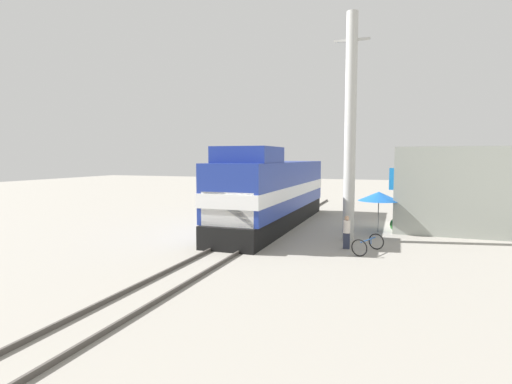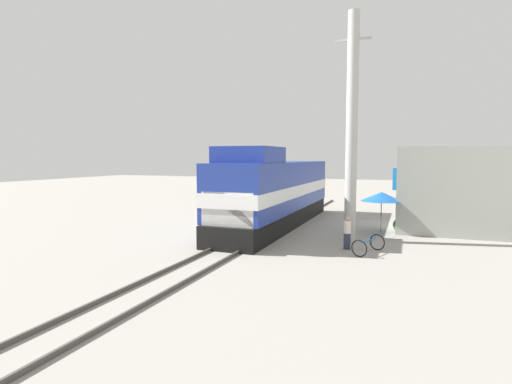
{
  "view_description": "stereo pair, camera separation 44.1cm",
  "coord_description": "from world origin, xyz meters",
  "px_view_note": "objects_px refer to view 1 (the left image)",
  "views": [
    {
      "loc": [
        7.46,
        -22.05,
        4.36
      ],
      "look_at": [
        1.2,
        -4.55,
        2.76
      ],
      "focal_mm": 28.0,
      "sensor_mm": 36.0,
      "label": 1
    },
    {
      "loc": [
        7.87,
        -21.9,
        4.36
      ],
      "look_at": [
        1.2,
        -4.55,
        2.76
      ],
      "focal_mm": 28.0,
      "sensor_mm": 36.0,
      "label": 2
    }
  ],
  "objects_px": {
    "person_bystander": "(347,231)",
    "utility_pole": "(350,128)",
    "locomotive": "(273,192)",
    "bicycle": "(368,244)",
    "billboard_sign": "(402,184)",
    "vendor_umbrella": "(379,196)"
  },
  "relations": [
    {
      "from": "person_bystander",
      "to": "locomotive",
      "type": "bearing_deg",
      "value": 137.62
    },
    {
      "from": "billboard_sign",
      "to": "person_bystander",
      "type": "xyz_separation_m",
      "value": [
        -2.51,
        -7.54,
        -1.86
      ]
    },
    {
      "from": "locomotive",
      "to": "bicycle",
      "type": "height_order",
      "value": "locomotive"
    },
    {
      "from": "locomotive",
      "to": "utility_pole",
      "type": "distance_m",
      "value": 6.84
    },
    {
      "from": "billboard_sign",
      "to": "person_bystander",
      "type": "distance_m",
      "value": 8.16
    },
    {
      "from": "utility_pole",
      "to": "billboard_sign",
      "type": "bearing_deg",
      "value": 64.31
    },
    {
      "from": "locomotive",
      "to": "vendor_umbrella",
      "type": "bearing_deg",
      "value": 2.7
    },
    {
      "from": "bicycle",
      "to": "utility_pole",
      "type": "bearing_deg",
      "value": -43.48
    },
    {
      "from": "vendor_umbrella",
      "to": "bicycle",
      "type": "distance_m",
      "value": 5.84
    },
    {
      "from": "locomotive",
      "to": "utility_pole",
      "type": "relative_size",
      "value": 1.35
    },
    {
      "from": "vendor_umbrella",
      "to": "person_bystander",
      "type": "distance_m",
      "value": 5.34
    },
    {
      "from": "vendor_umbrella",
      "to": "bicycle",
      "type": "bearing_deg",
      "value": -91.8
    },
    {
      "from": "locomotive",
      "to": "person_bystander",
      "type": "height_order",
      "value": "locomotive"
    },
    {
      "from": "vendor_umbrella",
      "to": "person_bystander",
      "type": "relative_size",
      "value": 1.49
    },
    {
      "from": "utility_pole",
      "to": "person_bystander",
      "type": "relative_size",
      "value": 7.35
    },
    {
      "from": "person_bystander",
      "to": "bicycle",
      "type": "distance_m",
      "value": 1.25
    },
    {
      "from": "utility_pole",
      "to": "person_bystander",
      "type": "xyz_separation_m",
      "value": [
        0.16,
        -2.0,
        -5.04
      ]
    },
    {
      "from": "locomotive",
      "to": "person_bystander",
      "type": "xyz_separation_m",
      "value": [
        5.2,
        -4.74,
        -1.32
      ]
    },
    {
      "from": "locomotive",
      "to": "vendor_umbrella",
      "type": "xyz_separation_m",
      "value": [
        6.41,
        0.3,
        -0.07
      ]
    },
    {
      "from": "person_bystander",
      "to": "utility_pole",
      "type": "bearing_deg",
      "value": 94.44
    },
    {
      "from": "person_bystander",
      "to": "bicycle",
      "type": "xyz_separation_m",
      "value": [
        1.04,
        -0.53,
        -0.46
      ]
    },
    {
      "from": "utility_pole",
      "to": "billboard_sign",
      "type": "xyz_separation_m",
      "value": [
        2.66,
        5.54,
        -3.17
      ]
    }
  ]
}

